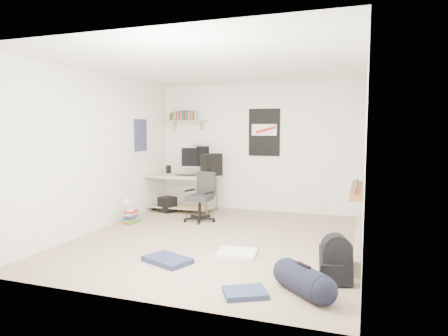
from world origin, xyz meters
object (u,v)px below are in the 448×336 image
(desk, at_px, (178,193))
(book_stack, at_px, (130,215))
(duffel_bag, at_px, (303,281))
(office_chair, at_px, (200,194))
(backpack, at_px, (336,265))

(desk, relative_size, book_stack, 3.69)
(duffel_bag, relative_size, book_stack, 1.32)
(duffel_bag, distance_m, book_stack, 3.78)
(office_chair, relative_size, duffel_bag, 1.54)
(office_chair, distance_m, backpack, 3.29)
(book_stack, bearing_deg, office_chair, 28.73)
(desk, distance_m, office_chair, 1.01)
(desk, distance_m, book_stack, 1.29)
(office_chair, distance_m, duffel_bag, 3.38)
(desk, height_order, book_stack, desk)
(backpack, height_order, book_stack, backpack)
(desk, height_order, office_chair, office_chair)
(desk, xyz_separation_m, office_chair, (0.75, -0.66, 0.12))
(backpack, bearing_deg, office_chair, 121.96)
(desk, distance_m, backpack, 4.28)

